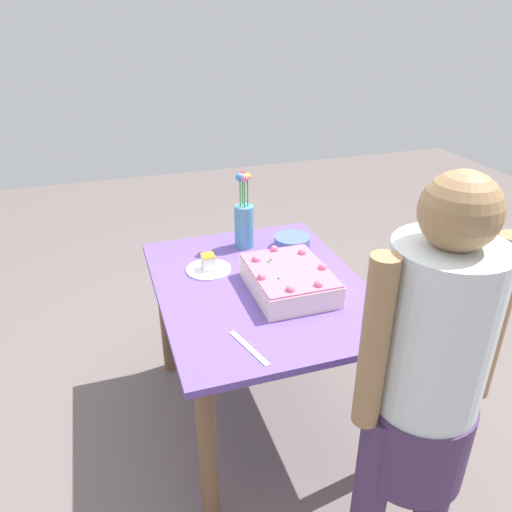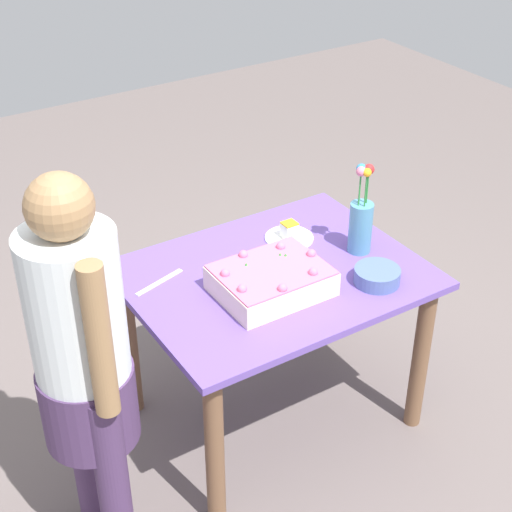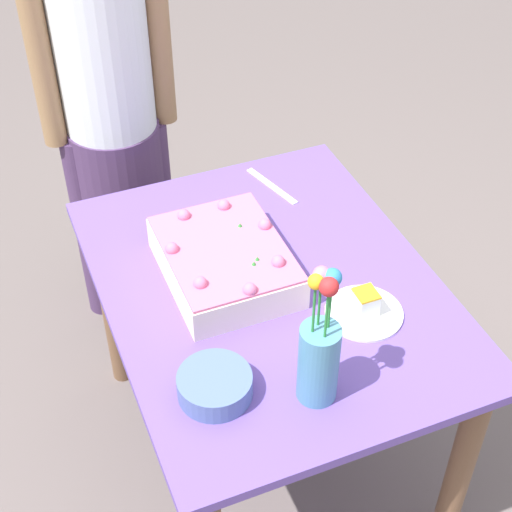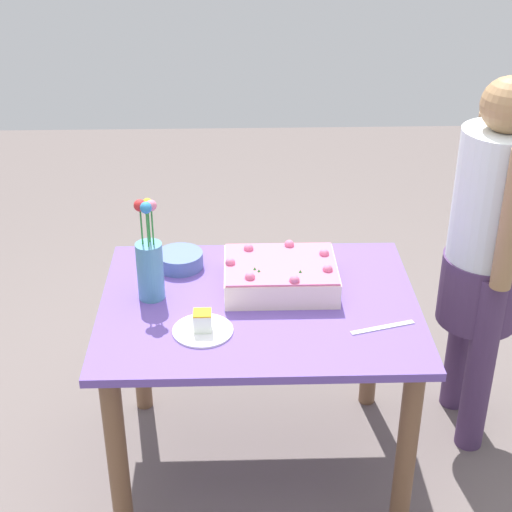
% 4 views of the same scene
% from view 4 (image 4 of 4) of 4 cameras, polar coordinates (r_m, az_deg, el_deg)
% --- Properties ---
extents(ground_plane, '(8.00, 8.00, 0.00)m').
position_cam_4_polar(ground_plane, '(3.24, 0.21, -14.64)').
color(ground_plane, '#665A58').
extents(dining_table, '(1.13, 0.87, 0.75)m').
position_cam_4_polar(dining_table, '(2.85, 0.23, -5.66)').
color(dining_table, '#6549A2').
rests_on(dining_table, ground_plane).
extents(sheet_cake, '(0.41, 0.32, 0.12)m').
position_cam_4_polar(sheet_cake, '(2.84, 1.78, -1.39)').
color(sheet_cake, beige).
rests_on(sheet_cake, dining_table).
extents(serving_plate_with_slice, '(0.20, 0.20, 0.08)m').
position_cam_4_polar(serving_plate_with_slice, '(2.62, -3.90, -5.14)').
color(serving_plate_with_slice, white).
rests_on(serving_plate_with_slice, dining_table).
extents(cake_knife, '(0.23, 0.08, 0.00)m').
position_cam_4_polar(cake_knife, '(2.67, 9.20, -5.16)').
color(cake_knife, silver).
rests_on(cake_knife, dining_table).
extents(flower_vase, '(0.09, 0.09, 0.38)m').
position_cam_4_polar(flower_vase, '(2.76, -7.74, -0.54)').
color(flower_vase, teal).
rests_on(flower_vase, dining_table).
extents(fruit_bowl, '(0.18, 0.18, 0.06)m').
position_cam_4_polar(fruit_bowl, '(3.00, -5.56, -0.28)').
color(fruit_bowl, '#4F669A').
rests_on(fruit_bowl, dining_table).
extents(person_standing, '(0.31, 0.45, 1.49)m').
position_cam_4_polar(person_standing, '(3.06, 16.48, 0.84)').
color(person_standing, '#493158').
rests_on(person_standing, ground_plane).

